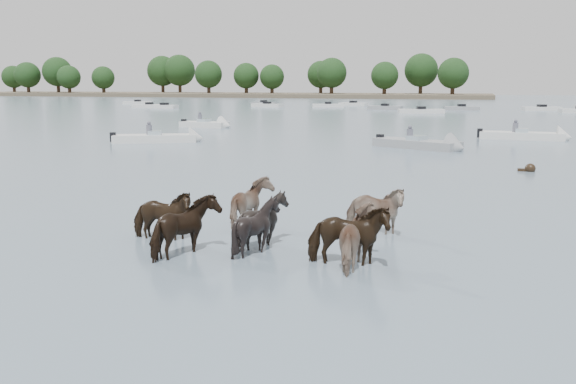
% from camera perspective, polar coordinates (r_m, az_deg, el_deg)
% --- Properties ---
extents(ground, '(400.00, 400.00, 0.00)m').
position_cam_1_polar(ground, '(12.52, -13.77, -6.91)').
color(ground, slate).
rests_on(ground, ground).
extents(shoreline, '(160.00, 30.00, 1.00)m').
position_cam_1_polar(shoreline, '(177.45, -7.89, 9.28)').
color(shoreline, '#4C4233').
rests_on(shoreline, ground).
extents(pony_herd, '(6.56, 4.49, 1.43)m').
position_cam_1_polar(pony_herd, '(13.35, -1.48, -3.07)').
color(pony_herd, black).
rests_on(pony_herd, ground).
extents(swimming_pony, '(0.72, 0.44, 0.44)m').
position_cam_1_polar(swimming_pony, '(27.06, 22.21, 2.07)').
color(swimming_pony, black).
rests_on(swimming_pony, ground).
extents(motorboat_a, '(5.75, 3.93, 1.92)m').
position_cam_1_polar(motorboat_a, '(38.62, -11.53, 5.09)').
color(motorboat_a, silver).
rests_on(motorboat_a, ground).
extents(motorboat_b, '(5.67, 3.83, 1.92)m').
position_cam_1_polar(motorboat_b, '(34.61, 13.38, 4.42)').
color(motorboat_b, gray).
rests_on(motorboat_b, ground).
extents(motorboat_c, '(5.94, 1.79, 1.92)m').
position_cam_1_polar(motorboat_c, '(42.65, 22.62, 4.98)').
color(motorboat_c, silver).
rests_on(motorboat_c, ground).
extents(motorboat_f, '(4.82, 2.04, 1.92)m').
position_cam_1_polar(motorboat_f, '(50.78, -7.37, 6.44)').
color(motorboat_f, silver).
rests_on(motorboat_f, ground).
extents(distant_flotilla, '(109.15, 27.89, 0.93)m').
position_cam_1_polar(distant_flotilla, '(88.38, 14.70, 7.86)').
color(distant_flotilla, silver).
rests_on(distant_flotilla, ground).
extents(treeline, '(148.01, 23.68, 12.50)m').
position_cam_1_polar(treeline, '(178.27, -7.81, 11.25)').
color(treeline, '#382619').
rests_on(treeline, ground).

